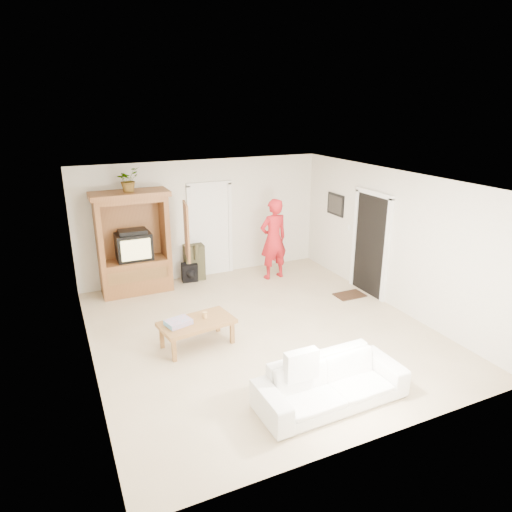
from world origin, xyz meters
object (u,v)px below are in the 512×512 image
Objects in this scene: armoire at (135,249)px; coffee_table at (197,324)px; sofa at (331,383)px; man at (273,239)px.

armoire is 1.68× the size of coffee_table.
sofa is at bearing -70.77° from coffee_table.
coffee_table is at bearing -80.94° from armoire.
armoire reaches higher than sofa.
armoire reaches higher than coffee_table.
coffee_table is at bearing 36.60° from man.
sofa is at bearing 67.83° from man.
armoire reaches higher than man.
coffee_table is (0.43, -2.70, -0.53)m from armoire.
man is at bearing -9.69° from armoire.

